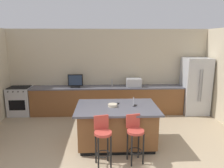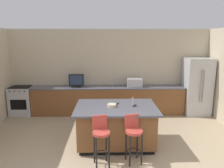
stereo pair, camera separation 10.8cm
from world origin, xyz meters
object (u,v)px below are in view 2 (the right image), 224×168
at_px(cell_phone, 134,106).
at_px(bar_stool_left, 101,136).
at_px(kitchen_island, 116,125).
at_px(microwave, 134,83).
at_px(tv_remote, 117,104).
at_px(bar_stool_right, 133,135).
at_px(refrigerator, 197,86).
at_px(tv_monitor, 76,81).
at_px(fruit_bowl, 112,105).
at_px(range_oven, 22,100).

bearing_deg(cell_phone, bar_stool_left, -103.76).
bearing_deg(kitchen_island, microwave, 72.08).
bearing_deg(tv_remote, bar_stool_right, -44.73).
xyz_separation_m(refrigerator, cell_phone, (-2.30, -2.04, 0.01)).
relative_size(microwave, tv_monitor, 1.01).
height_order(refrigerator, tv_monitor, refrigerator).
distance_m(bar_stool_right, fruit_bowl, 0.92).
height_order(range_oven, fruit_bowl, fruit_bowl).
distance_m(kitchen_island, cell_phone, 0.63).
relative_size(refrigerator, bar_stool_right, 1.91).
bearing_deg(fruit_bowl, kitchen_island, 3.71).
height_order(microwave, tv_monitor, tv_monitor).
bearing_deg(cell_phone, microwave, 109.85).
distance_m(range_oven, bar_stool_right, 4.40).
bearing_deg(bar_stool_left, microwave, 58.21).
xyz_separation_m(cell_phone, tv_remote, (-0.41, 0.12, 0.01)).
distance_m(tv_monitor, fruit_bowl, 2.37).
distance_m(refrigerator, bar_stool_left, 4.23).
relative_size(kitchen_island, fruit_bowl, 8.93).
height_order(kitchen_island, tv_remote, tv_remote).
xyz_separation_m(range_oven, microwave, (3.70, 0.00, 0.58)).
distance_m(refrigerator, tv_remote, 3.32).
relative_size(microwave, cell_phone, 3.20).
xyz_separation_m(microwave, tv_monitor, (-1.89, -0.05, 0.06)).
height_order(range_oven, bar_stool_left, bar_stool_left).
relative_size(fruit_bowl, cell_phone, 1.39).
bearing_deg(microwave, bar_stool_left, -108.92).
height_order(bar_stool_right, cell_phone, bar_stool_right).
relative_size(range_oven, tv_monitor, 1.94).
bearing_deg(fruit_bowl, tv_monitor, 117.65).
height_order(kitchen_island, microwave, microwave).
relative_size(range_oven, bar_stool_left, 0.94).
distance_m(range_oven, cell_phone, 4.05).
height_order(kitchen_island, fruit_bowl, fruit_bowl).
xyz_separation_m(tv_monitor, cell_phone, (1.62, -2.06, -0.17)).
bearing_deg(bar_stool_left, range_oven, 119.15).
xyz_separation_m(microwave, cell_phone, (-0.27, -2.11, -0.11)).
height_order(refrigerator, cell_phone, refrigerator).
height_order(tv_monitor, cell_phone, tv_monitor).
xyz_separation_m(refrigerator, range_oven, (-5.74, 0.07, -0.46)).
relative_size(kitchen_island, tv_monitor, 3.90).
xyz_separation_m(microwave, tv_remote, (-0.68, -1.98, -0.10)).
distance_m(refrigerator, fruit_bowl, 3.51).
bearing_deg(bar_stool_left, tv_remote, 58.04).
bearing_deg(microwave, fruit_bowl, -110.18).
height_order(tv_monitor, bar_stool_left, tv_monitor).
bearing_deg(tv_monitor, bar_stool_left, -73.46).
height_order(kitchen_island, cell_phone, cell_phone).
distance_m(kitchen_island, tv_remote, 0.49).
distance_m(cell_phone, tv_remote, 0.43).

